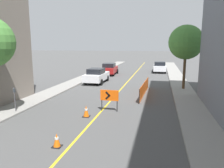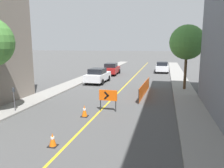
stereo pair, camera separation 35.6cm
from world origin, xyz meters
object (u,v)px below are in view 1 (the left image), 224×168
at_px(parking_meter_near_curb, 14,95).
at_px(parked_car_curb_far, 160,67).
at_px(parked_car_curb_near, 97,76).
at_px(traffic_cone_fifth, 57,140).
at_px(arrow_barricade_primary, 109,96).
at_px(traffic_cone_farthest, 86,111).
at_px(street_tree_right_near, 186,42).
at_px(parked_car_curb_mid, 109,69).

bearing_deg(parking_meter_near_curb, parked_car_curb_far, 69.33).
height_order(parked_car_curb_near, parking_meter_near_curb, parked_car_curb_near).
relative_size(traffic_cone_fifth, parked_car_curb_far, 0.13).
distance_m(parked_car_curb_near, parked_car_curb_far, 12.78).
xyz_separation_m(traffic_cone_fifth, parked_car_curb_near, (-2.69, 14.87, 0.51)).
height_order(traffic_cone_fifth, parked_car_curb_far, parked_car_curb_far).
relative_size(parked_car_curb_far, parking_meter_near_curb, 2.98).
height_order(traffic_cone_fifth, arrow_barricade_primary, arrow_barricade_primary).
xyz_separation_m(traffic_cone_farthest, parking_meter_near_curb, (-4.39, -0.31, 0.81)).
relative_size(traffic_cone_fifth, street_tree_right_near, 0.10).
distance_m(parked_car_curb_mid, parked_car_curb_far, 7.97).
height_order(parked_car_curb_mid, parked_car_curb_far, same).
height_order(arrow_barricade_primary, parking_meter_near_curb, parking_meter_near_curb).
height_order(parked_car_curb_near, parked_car_curb_mid, same).
bearing_deg(parked_car_curb_far, parked_car_curb_near, -122.36).
xyz_separation_m(arrow_barricade_primary, parking_meter_near_curb, (-5.45, -1.66, 0.19)).
bearing_deg(traffic_cone_farthest, parked_car_curb_near, 103.36).
relative_size(traffic_cone_fifth, traffic_cone_farthest, 0.85).
relative_size(traffic_cone_farthest, parked_car_curb_far, 0.16).
distance_m(parking_meter_near_curb, street_tree_right_near, 14.59).
bearing_deg(arrow_barricade_primary, parked_car_curb_far, 83.07).
relative_size(traffic_cone_farthest, arrow_barricade_primary, 0.51).
height_order(traffic_cone_fifth, street_tree_right_near, street_tree_right_near).
bearing_deg(traffic_cone_fifth, arrow_barricade_primary, 79.19).
height_order(traffic_cone_farthest, parked_car_curb_far, parked_car_curb_far).
bearing_deg(parking_meter_near_curb, traffic_cone_farthest, 4.10).
bearing_deg(street_tree_right_near, parked_car_curb_mid, 136.36).
bearing_deg(parked_car_curb_near, parked_car_curb_mid, 92.12).
xyz_separation_m(traffic_cone_farthest, parked_car_curb_near, (-2.62, 11.03, 0.46)).
xyz_separation_m(parked_car_curb_near, street_tree_right_near, (8.85, -1.85, 3.50)).
bearing_deg(traffic_cone_fifth, traffic_cone_farthest, 91.04).
distance_m(parked_car_curb_far, street_tree_right_near, 13.43).
bearing_deg(traffic_cone_fifth, parked_car_curb_near, 100.25).
relative_size(traffic_cone_fifth, parking_meter_near_curb, 0.40).
distance_m(parked_car_curb_near, parked_car_curb_mid, 6.72).
height_order(traffic_cone_fifth, parked_car_curb_mid, parked_car_curb_mid).
height_order(parked_car_curb_mid, parking_meter_near_curb, parked_car_curb_mid).
bearing_deg(arrow_barricade_primary, parked_car_curb_near, 112.03).
relative_size(parked_car_curb_mid, parking_meter_near_curb, 3.01).
height_order(parked_car_curb_far, street_tree_right_near, street_tree_right_near).
xyz_separation_m(traffic_cone_farthest, arrow_barricade_primary, (1.06, 1.35, 0.62)).
bearing_deg(parked_car_curb_mid, arrow_barricade_primary, -79.87).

